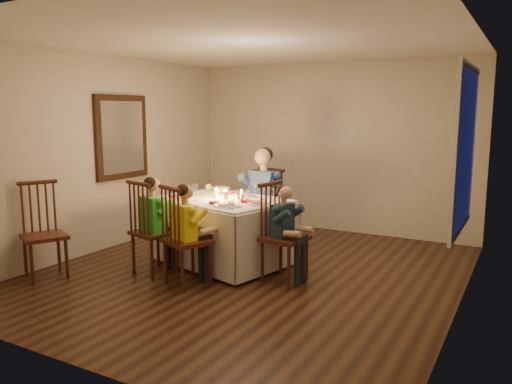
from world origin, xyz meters
The scene contains 26 objects.
ground centered at (0.00, 0.00, 0.00)m, with size 5.00×5.00×0.00m, color black.
wall_left centered at (-2.25, 0.00, 1.30)m, with size 0.02×5.00×2.60m, color beige.
wall_right centered at (2.25, 0.00, 1.30)m, with size 0.02×5.00×2.60m, color beige.
wall_back centered at (0.00, 2.50, 1.30)m, with size 4.50×0.02×2.60m, color beige.
ceiling centered at (0.00, 0.00, 2.60)m, with size 5.00×5.00×0.00m, color white.
dining_table centered at (-0.50, 0.19, 0.57)m, with size 1.76×1.44×0.77m.
chair_adult centered at (-0.37, 0.98, 0.00)m, with size 0.45×0.43×1.09m, color #3C1710, non-canonical shape.
chair_near_left centered at (-0.95, -0.56, 0.00)m, with size 0.45×0.43×1.09m, color #3C1710, non-canonical shape.
chair_near_right centered at (-0.39, -0.68, 0.00)m, with size 0.45×0.43×1.09m, color #3C1710, non-canonical shape.
chair_end centered at (0.47, -0.07, 0.00)m, with size 0.45×0.43×1.09m, color #3C1710, non-canonical shape.
chair_extra centered at (-1.90, -1.28, 0.00)m, with size 0.45×0.42×1.08m, color #3C1710, non-canonical shape.
adult centered at (-0.37, 0.98, 0.00)m, with size 0.53×0.49×1.38m, color #32517D, non-canonical shape.
child_green centered at (-0.95, -0.56, 0.00)m, with size 0.39×0.35×1.13m, color green, non-canonical shape.
child_yellow centered at (-0.39, -0.68, 0.00)m, with size 0.37×0.34×1.10m, color yellow, non-canonical shape.
child_teal centered at (0.47, -0.07, 0.00)m, with size 0.35×0.32×1.07m, color #18303D, non-canonical shape.
setting_adult centered at (-0.39, 0.46, 0.81)m, with size 0.26×0.26×0.02m, color white.
setting_green centered at (-0.89, -0.08, 0.81)m, with size 0.26×0.26×0.02m, color white.
setting_yellow centered at (-0.21, -0.20, 0.81)m, with size 0.26×0.26×0.02m, color white.
setting_teal centered at (0.07, 0.05, 0.81)m, with size 0.26×0.26×0.02m, color white.
candle_left centered at (-0.61, 0.21, 0.85)m, with size 0.06×0.06×0.10m, color white.
candle_right centered at (-0.44, 0.17, 0.85)m, with size 0.06×0.06×0.10m, color white.
squash centered at (-1.02, 0.65, 0.85)m, with size 0.09×0.09×0.09m, color #F0F03F.
orange_fruit centered at (-0.23, 0.18, 0.84)m, with size 0.08×0.08×0.08m, color #FF9D15.
serving_bowl centered at (-0.83, 0.64, 0.83)m, with size 0.23×0.23×0.06m, color white.
wall_mirror centered at (-2.22, 0.30, 1.50)m, with size 0.06×0.95×1.15m.
window_blinds centered at (2.21, 0.10, 1.50)m, with size 0.07×1.34×1.54m.
Camera 1 is at (2.77, -4.83, 1.84)m, focal length 35.00 mm.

